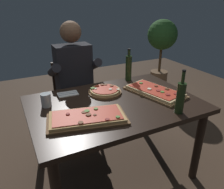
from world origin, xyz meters
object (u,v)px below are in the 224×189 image
at_px(potted_plant_corner, 162,45).
at_px(pizza_round_far, 105,91).
at_px(tumbler_near_camera, 46,100).
at_px(pizza_rectangular_front, 87,117).
at_px(oil_bottle_amber, 180,97).
at_px(pizza_rectangular_left, 155,91).
at_px(dining_table, 115,112).
at_px(seated_diner, 75,77).
at_px(wine_bottle_dark, 129,67).
at_px(diner_chair, 73,95).

bearing_deg(potted_plant_corner, pizza_round_far, -142.15).
relative_size(pizza_round_far, potted_plant_corner, 0.25).
bearing_deg(tumbler_near_camera, pizza_rectangular_front, -58.26).
distance_m(pizza_rectangular_front, oil_bottle_amber, 0.70).
distance_m(pizza_rectangular_left, oil_bottle_amber, 0.40).
bearing_deg(dining_table, pizza_rectangular_left, -0.12).
distance_m(seated_diner, potted_plant_corner, 1.93).
bearing_deg(oil_bottle_amber, seated_diner, 112.58).
height_order(wine_bottle_dark, potted_plant_corner, potted_plant_corner).
bearing_deg(pizza_rectangular_left, pizza_round_far, 152.26).
bearing_deg(diner_chair, wine_bottle_dark, -42.89).
relative_size(dining_table, oil_bottle_amber, 4.12).
relative_size(pizza_round_far, seated_diner, 0.23).
distance_m(dining_table, wine_bottle_dark, 0.60).
relative_size(pizza_rectangular_left, diner_chair, 0.69).
distance_m(dining_table, tumbler_near_camera, 0.57).
distance_m(tumbler_near_camera, seated_diner, 0.70).
xyz_separation_m(pizza_rectangular_front, seated_diner, (0.20, 0.91, -0.02)).
relative_size(pizza_rectangular_left, pizza_round_far, 1.97).
height_order(wine_bottle_dark, diner_chair, wine_bottle_dark).
bearing_deg(tumbler_near_camera, pizza_round_far, 3.41).
height_order(pizza_round_far, potted_plant_corner, potted_plant_corner).
bearing_deg(seated_diner, pizza_rectangular_front, -102.51).
bearing_deg(pizza_round_far, dining_table, -92.13).
bearing_deg(wine_bottle_dark, seated_diner, 145.83).
bearing_deg(wine_bottle_dark, dining_table, -132.23).
distance_m(pizza_rectangular_left, wine_bottle_dark, 0.43).
xyz_separation_m(diner_chair, seated_diner, (0.00, -0.12, 0.26)).
bearing_deg(pizza_rectangular_left, pizza_rectangular_front, -166.75).
relative_size(dining_table, pizza_rectangular_left, 2.33).
xyz_separation_m(tumbler_near_camera, seated_diner, (0.42, 0.56, -0.05)).
relative_size(pizza_rectangular_left, potted_plant_corner, 0.49).
bearing_deg(potted_plant_corner, dining_table, -138.00).
bearing_deg(seated_diner, diner_chair, 90.00).
height_order(seated_diner, potted_plant_corner, seated_diner).
bearing_deg(wine_bottle_dark, tumbler_near_camera, -165.58).
bearing_deg(pizza_rectangular_front, pizza_round_far, 50.26).
distance_m(pizza_round_far, potted_plant_corner, 2.10).
bearing_deg(diner_chair, pizza_rectangular_left, -58.81).
bearing_deg(diner_chair, potted_plant_corner, 19.90).
xyz_separation_m(dining_table, wine_bottle_dark, (0.37, 0.41, 0.23)).
bearing_deg(seated_diner, wine_bottle_dark, -34.17).
relative_size(dining_table, potted_plant_corner, 1.15).
height_order(pizza_rectangular_front, diner_chair, diner_chair).
xyz_separation_m(wine_bottle_dark, diner_chair, (-0.48, 0.45, -0.39)).
bearing_deg(oil_bottle_amber, pizza_round_far, 120.52).
relative_size(tumbler_near_camera, seated_diner, 0.08).
bearing_deg(pizza_rectangular_left, potted_plant_corner, 50.11).
distance_m(wine_bottle_dark, diner_chair, 0.76).
bearing_deg(pizza_rectangular_left, diner_chair, 121.19).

